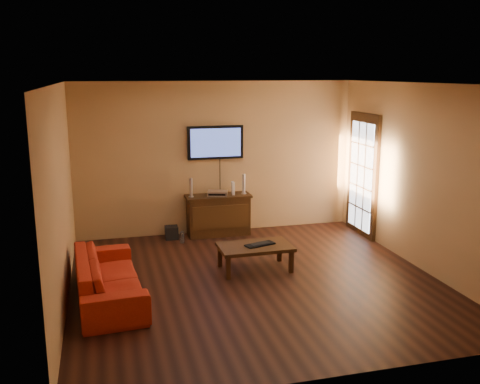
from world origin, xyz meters
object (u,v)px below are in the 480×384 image
object	(u,v)px
television	(215,142)
speaker_left	(191,188)
coffee_table	(255,248)
sofa	(108,270)
bottle	(182,237)
game_console	(233,188)
subwoofer	(172,232)
keyboard	(260,244)
av_receiver	(217,193)
media_console	(218,215)
speaker_right	(244,185)

from	to	relation	value
television	speaker_left	distance (m)	0.92
coffee_table	sofa	world-z (taller)	sofa
coffee_table	bottle	size ratio (longest dim) A/B	4.94
game_console	bottle	distance (m)	1.27
television	subwoofer	xyz separation A→B (m)	(-0.85, -0.21, -1.53)
sofa	speaker_left	xyz separation A→B (m)	(1.47, 2.34, 0.49)
coffee_table	keyboard	bearing A→B (deg)	-7.20
sofa	keyboard	world-z (taller)	sofa
television	av_receiver	bearing A→B (deg)	-94.34
sofa	keyboard	distance (m)	2.23
bottle	media_console	bearing A→B (deg)	24.61
subwoofer	television	bearing A→B (deg)	16.68
game_console	television	bearing A→B (deg)	152.40
av_receiver	bottle	bearing A→B (deg)	-139.04
speaker_left	av_receiver	size ratio (longest dim) A/B	0.97
speaker_right	bottle	bearing A→B (deg)	-165.10
subwoofer	speaker_left	bearing A→B (deg)	4.13
television	coffee_table	world-z (taller)	television
coffee_table	av_receiver	distance (m)	1.89
coffee_table	bottle	xyz separation A→B (m)	(-0.85, 1.52, -0.23)
av_receiver	bottle	size ratio (longest dim) A/B	1.60
speaker_left	speaker_right	distance (m)	0.95
sofa	speaker_right	world-z (taller)	speaker_right
television	speaker_right	world-z (taller)	television
sofa	game_console	xyz separation A→B (m)	(2.22, 2.36, 0.45)
sofa	subwoofer	distance (m)	2.60
television	bottle	world-z (taller)	television
media_console	speaker_right	bearing A→B (deg)	-1.41
media_console	speaker_left	xyz separation A→B (m)	(-0.48, -0.02, 0.51)
sofa	av_receiver	bearing A→B (deg)	-43.44
keyboard	media_console	bearing A→B (deg)	96.70
coffee_table	game_console	xyz separation A→B (m)	(0.13, 1.84, 0.51)
game_console	subwoofer	world-z (taller)	game_console
media_console	subwoofer	size ratio (longest dim) A/B	5.17
media_console	speaker_left	world-z (taller)	speaker_left
sofa	game_console	size ratio (longest dim) A/B	8.83
subwoofer	coffee_table	bearing A→B (deg)	-58.78
media_console	sofa	bearing A→B (deg)	-129.53
av_receiver	keyboard	bearing A→B (deg)	-65.87
speaker_right	game_console	world-z (taller)	speaker_right
speaker_left	subwoofer	size ratio (longest dim) A/B	1.49
media_console	subwoofer	world-z (taller)	media_console
sofa	subwoofer	xyz separation A→B (m)	(1.10, 2.33, -0.27)
television	coffee_table	xyz separation A→B (m)	(0.15, -2.02, -1.31)
bottle	keyboard	world-z (taller)	keyboard
media_console	keyboard	distance (m)	1.86
speaker_right	av_receiver	world-z (taller)	speaker_right
speaker_right	av_receiver	bearing A→B (deg)	-179.57
sofa	media_console	bearing A→B (deg)	-43.47
television	keyboard	size ratio (longest dim) A/B	2.09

